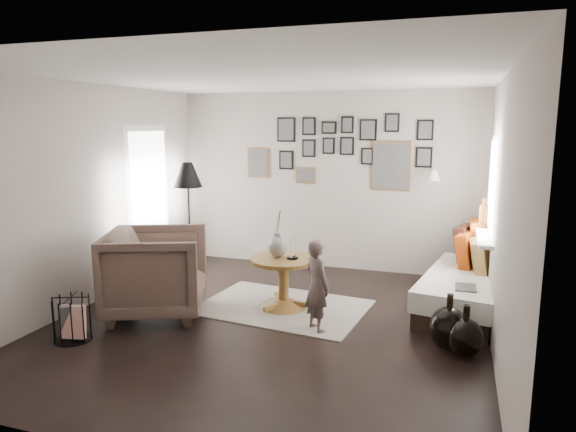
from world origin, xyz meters
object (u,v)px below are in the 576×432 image
(vase, at_px, (278,243))
(demijohn_small, at_px, (465,337))
(armchair, at_px, (156,272))
(magazine_basket, at_px, (72,319))
(pedestal_table, at_px, (284,285))
(child, at_px, (317,286))
(floor_lamp, at_px, (188,179))
(demijohn_large, at_px, (448,328))
(daybed, at_px, (465,283))

(vase, bearing_deg, demijohn_small, -18.75)
(armchair, bearing_deg, magazine_basket, 133.36)
(pedestal_table, xyz_separation_m, child, (0.54, -0.52, 0.20))
(pedestal_table, distance_m, child, 0.77)
(vase, distance_m, armchair, 1.41)
(floor_lamp, distance_m, demijohn_small, 3.95)
(armchair, height_order, demijohn_small, armchair)
(armchair, relative_size, demijohn_small, 2.15)
(demijohn_large, bearing_deg, demijohn_small, -38.67)
(magazine_basket, xyz_separation_m, demijohn_large, (3.56, 0.95, -0.01))
(armchair, distance_m, floor_lamp, 1.53)
(pedestal_table, relative_size, demijohn_large, 1.41)
(daybed, relative_size, magazine_basket, 4.39)
(armchair, bearing_deg, child, -108.90)
(floor_lamp, height_order, child, floor_lamp)
(vase, height_order, floor_lamp, floor_lamp)
(floor_lamp, bearing_deg, demijohn_large, -18.61)
(child, bearing_deg, demijohn_small, -143.62)
(armchair, bearing_deg, vase, -84.38)
(magazine_basket, height_order, demijohn_large, demijohn_large)
(pedestal_table, height_order, demijohn_small, pedestal_table)
(pedestal_table, bearing_deg, armchair, -154.41)
(child, bearing_deg, pedestal_table, -0.74)
(vase, xyz_separation_m, magazine_basket, (-1.63, -1.54, -0.56))
(vase, xyz_separation_m, demijohn_small, (2.08, -0.71, -0.59))
(vase, xyz_separation_m, daybed, (2.09, 0.68, -0.48))
(vase, distance_m, floor_lamp, 1.68)
(magazine_basket, xyz_separation_m, demijohn_small, (3.71, 0.83, -0.03))
(pedestal_table, distance_m, armchair, 1.45)
(armchair, height_order, demijohn_large, armchair)
(daybed, xyz_separation_m, child, (-1.47, -1.21, 0.19))
(magazine_basket, relative_size, child, 0.47)
(vase, distance_m, magazine_basket, 2.31)
(pedestal_table, distance_m, daybed, 2.12)
(floor_lamp, bearing_deg, child, -27.72)
(floor_lamp, bearing_deg, magazine_basket, -94.66)
(floor_lamp, relative_size, child, 1.68)
(demijohn_small, bearing_deg, floor_lamp, 160.39)
(child, bearing_deg, armchair, 46.28)
(floor_lamp, xyz_separation_m, demijohn_large, (3.39, -1.14, -1.20))
(vase, height_order, child, vase)
(demijohn_large, bearing_deg, child, 177.80)
(pedestal_table, xyz_separation_m, magazine_basket, (-1.71, -1.52, -0.06))
(pedestal_table, relative_size, daybed, 0.38)
(armchair, relative_size, child, 1.10)
(demijohn_large, relative_size, child, 0.57)
(pedestal_table, bearing_deg, demijohn_small, -18.94)
(demijohn_large, bearing_deg, vase, 163.10)
(magazine_basket, xyz_separation_m, child, (2.25, 1.00, 0.27))
(magazine_basket, relative_size, demijohn_small, 0.92)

